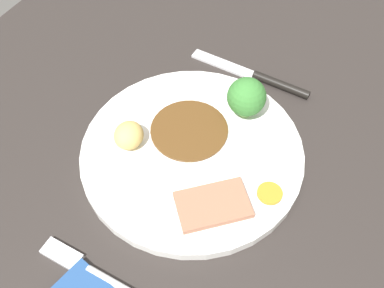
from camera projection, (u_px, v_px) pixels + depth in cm
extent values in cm
cube|color=#2B2623|center=(186.00, 181.00, 54.39)|extent=(120.00, 84.00, 3.60)
cylinder|color=white|center=(192.00, 152.00, 54.02)|extent=(27.85, 27.85, 1.40)
cylinder|color=#563819|center=(189.00, 130.00, 55.07)|extent=(10.00, 10.00, 0.30)
cube|color=#9E664C|center=(213.00, 205.00, 48.30)|extent=(9.25, 9.45, 0.80)
ellipsoid|color=#D8B260|center=(129.00, 135.00, 52.78)|extent=(4.55, 4.28, 3.11)
cylinder|color=orange|center=(270.00, 193.00, 49.41)|extent=(2.96, 2.96, 0.40)
cylinder|color=#8CB766|center=(245.00, 110.00, 56.36)|extent=(1.62, 1.62, 1.45)
sphere|color=#387A33|center=(247.00, 97.00, 54.36)|extent=(5.03, 5.03, 5.03)
cube|color=silver|center=(62.00, 254.00, 46.37)|extent=(2.07, 4.53, 0.60)
cylinder|color=black|center=(281.00, 85.00, 61.22)|extent=(1.59, 8.55, 1.20)
cube|color=silver|center=(225.00, 65.00, 64.25)|extent=(2.18, 10.57, 0.40)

